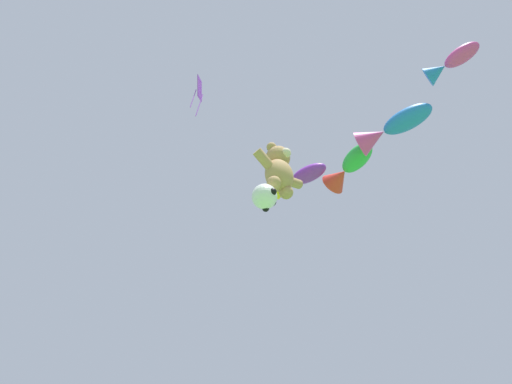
{
  "coord_description": "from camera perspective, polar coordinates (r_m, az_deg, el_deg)",
  "views": [
    {
      "loc": [
        -4.33,
        -2.16,
        1.18
      ],
      "look_at": [
        0.97,
        3.27,
        9.09
      ],
      "focal_mm": 24.0,
      "sensor_mm": 36.0,
      "label": 1
    }
  ],
  "objects": [
    {
      "name": "fish_kite_cobalt",
      "position": [
        11.99,
        21.3,
        9.77
      ],
      "size": [
        1.17,
        2.47,
        0.91
      ],
      "color": "blue"
    },
    {
      "name": "fish_kite_violet",
      "position": [
        13.66,
        6.62,
        2.0
      ],
      "size": [
        1.22,
        2.4,
        0.84
      ],
      "color": "purple"
    },
    {
      "name": "diamond_kite",
      "position": [
        15.08,
        -9.44,
        16.38
      ],
      "size": [
        0.92,
        0.9,
        2.51
      ],
      "color": "purple"
    },
    {
      "name": "fish_kite_emerald",
      "position": [
        13.2,
        15.01,
        3.85
      ],
      "size": [
        1.43,
        2.32,
        0.95
      ],
      "color": "green"
    },
    {
      "name": "teddy_bear_kite",
      "position": [
        11.63,
        3.85,
        3.75
      ],
      "size": [
        2.25,
        0.99,
        2.29
      ],
      "color": "tan"
    },
    {
      "name": "soccer_ball_kite",
      "position": [
        10.13,
        1.45,
        -0.8
      ],
      "size": [
        0.85,
        0.84,
        0.78
      ],
      "color": "white"
    },
    {
      "name": "fish_kite_magenta",
      "position": [
        12.61,
        29.44,
        18.14
      ],
      "size": [
        0.69,
        1.58,
        0.66
      ],
      "color": "#E53F9E"
    }
  ]
}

